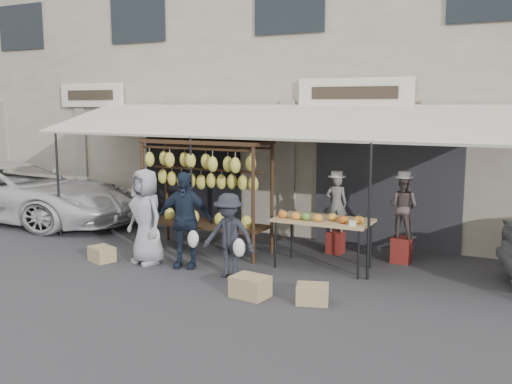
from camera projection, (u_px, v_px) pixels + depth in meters
The scene contains 16 objects.
ground_plane at pixel (205, 277), 9.71m from camera, with size 90.00×90.00×0.00m, color #2D2D30.
shophouse at pixel (335, 76), 14.87m from camera, with size 24.00×6.15×7.30m.
awning at pixel (264, 122), 11.32m from camera, with size 10.00×2.35×2.92m.
banana_rack at pixel (205, 174), 11.17m from camera, with size 2.60×0.90×2.24m.
produce_table at pixel (322, 221), 10.10m from camera, with size 1.70×0.90×1.04m.
vendor_left at pixel (336, 204), 11.15m from camera, with size 0.41×0.27×1.13m, color slate.
vendor_right at pixel (403, 207), 10.47m from camera, with size 0.56×0.44×1.16m, color #574946.
customer_left at pixel (146, 217), 10.46m from camera, with size 0.86×0.56×1.76m, color gray.
customer_mid at pixel (184, 220), 10.21m from camera, with size 1.02×0.42×1.74m, color #1A2536.
customer_right at pixel (229, 236), 9.62m from camera, with size 0.93×0.54×1.45m, color #24252D.
stool_left at pixel (335, 242), 11.27m from camera, with size 0.31×0.31×0.43m, color maroon.
stool_right at pixel (401, 250), 10.60m from camera, with size 0.34×0.34×0.48m, color maroon.
crate_near_a at pixel (250, 287), 8.71m from camera, with size 0.54×0.41×0.33m, color tan.
crate_near_b at pixel (312, 294), 8.43m from camera, with size 0.47×0.36×0.28m, color tan.
crate_far at pixel (102, 254), 10.69m from camera, with size 0.46×0.35×0.28m, color tan.
van at pixel (10, 177), 14.58m from camera, with size 2.37×5.13×2.14m, color silver.
Camera 1 is at (5.02, -7.96, 2.93)m, focal length 40.00 mm.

